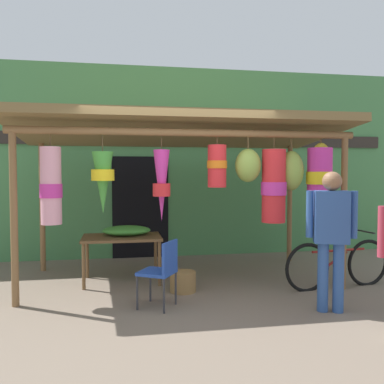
# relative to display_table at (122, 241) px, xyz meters

# --- Properties ---
(ground_plane) EXTENTS (30.00, 30.00, 0.00)m
(ground_plane) POSITION_rel_display_table_xyz_m (0.75, -0.88, -0.63)
(ground_plane) COLOR #756656
(shop_facade) EXTENTS (10.62, 0.29, 3.77)m
(shop_facade) POSITION_rel_display_table_xyz_m (0.74, 1.91, 1.25)
(shop_facade) COLOR #47844C
(shop_facade) RESTS_ON ground_plane
(market_stall_canopy) EXTENTS (4.98, 2.40, 2.51)m
(market_stall_canopy) POSITION_rel_display_table_xyz_m (1.10, -0.28, 1.44)
(market_stall_canopy) COLOR brown
(market_stall_canopy) RESTS_ON ground_plane
(display_table) EXTENTS (1.19, 0.77, 0.71)m
(display_table) POSITION_rel_display_table_xyz_m (0.00, 0.00, 0.00)
(display_table) COLOR brown
(display_table) RESTS_ON ground_plane
(flower_heap_on_table) EXTENTS (0.74, 0.52, 0.15)m
(flower_heap_on_table) POSITION_rel_display_table_xyz_m (0.09, 0.07, 0.15)
(flower_heap_on_table) COLOR green
(flower_heap_on_table) RESTS_ON display_table
(folding_chair) EXTENTS (0.55, 0.55, 0.84)m
(folding_chair) POSITION_rel_display_table_xyz_m (0.49, -1.33, -0.13)
(folding_chair) COLOR #2347A8
(folding_chair) RESTS_ON ground_plane
(wicker_basket_by_table) EXTENTS (0.37, 0.37, 0.29)m
(wicker_basket_by_table) POSITION_rel_display_table_xyz_m (0.84, -0.69, -0.49)
(wicker_basket_by_table) COLOR olive
(wicker_basket_by_table) RESTS_ON ground_plane
(parked_bicycle) EXTENTS (1.74, 0.44, 0.92)m
(parked_bicycle) POSITION_rel_display_table_xyz_m (3.11, -0.89, -0.29)
(parked_bicycle) COLOR black
(parked_bicycle) RESTS_ON ground_plane
(customer_foreground) EXTENTS (0.56, 0.34, 1.70)m
(customer_foreground) POSITION_rel_display_table_xyz_m (2.47, -1.82, 0.37)
(customer_foreground) COLOR #2D5193
(customer_foreground) RESTS_ON ground_plane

